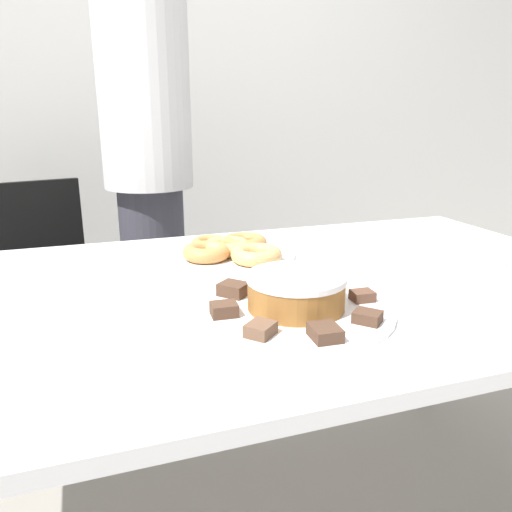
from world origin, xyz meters
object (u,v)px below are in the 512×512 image
napkin (481,265)px  person_standing (149,171)px  office_chair_left (47,304)px  frosted_cake (296,291)px  plate_cake (296,310)px  plate_donuts (227,255)px

napkin → person_standing: bearing=127.7°
office_chair_left → frosted_cake: office_chair_left is taller
person_standing → plate_cake: 1.09m
person_standing → office_chair_left: 0.67m
plate_donuts → frosted_cake: bearing=-86.9°
frosted_cake → plate_donuts: bearing=93.1°
person_standing → napkin: person_standing is taller
office_chair_left → plate_donuts: office_chair_left is taller
person_standing → frosted_cake: 1.08m
person_standing → plate_cake: person_standing is taller
person_standing → napkin: bearing=-52.3°
frosted_cake → plate_cake: bearing=180.0°
plate_cake → frosted_cake: frosted_cake is taller
person_standing → plate_donuts: (0.12, -0.64, -0.17)m
plate_cake → frosted_cake: size_ratio=1.98×
plate_donuts → napkin: 0.67m
office_chair_left → plate_cake: (0.56, -1.15, 0.35)m
person_standing → office_chair_left: size_ratio=1.99×
frosted_cake → napkin: frosted_cake is taller
plate_cake → plate_donuts: bearing=93.1°
plate_donuts → frosted_cake: (0.02, -0.42, 0.04)m
person_standing → napkin: size_ratio=12.95×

